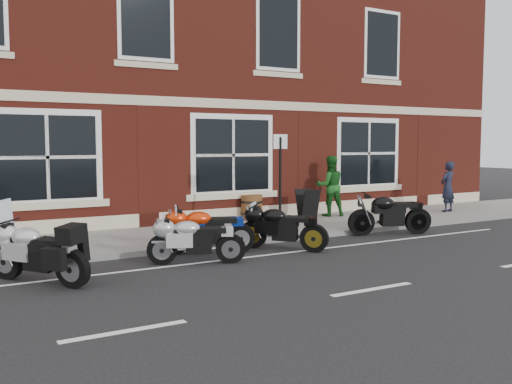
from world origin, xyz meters
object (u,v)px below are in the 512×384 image
moto_touring_silver (37,250)px  a_board_sign (308,205)px  moto_sport_black (282,226)px  pedestrian_left (448,187)px  parking_sign (280,177)px  moto_naked_black (388,213)px  pedestrian_right (330,186)px  moto_sport_silver (194,239)px  barrel_planter (252,207)px  moto_sport_red (205,229)px

moto_touring_silver → a_board_sign: bearing=-12.1°
moto_sport_black → moto_touring_silver: bearing=145.5°
moto_touring_silver → pedestrian_left: size_ratio=1.10×
moto_touring_silver → parking_sign: parking_sign is taller
moto_naked_black → pedestrian_right: 3.05m
moto_sport_black → moto_sport_silver: size_ratio=0.92×
moto_sport_black → parking_sign: bearing=19.8°
pedestrian_left → moto_naked_black: bearing=13.1°
a_board_sign → parking_sign: parking_sign is taller
moto_touring_silver → moto_sport_black: 5.09m
barrel_planter → moto_touring_silver: bearing=-147.2°
moto_sport_black → pedestrian_right: bearing=1.6°
pedestrian_right → parking_sign: 4.04m
moto_touring_silver → moto_sport_red: 3.60m
moto_touring_silver → a_board_sign: moto_touring_silver is taller
pedestrian_left → parking_sign: parking_sign is taller
moto_sport_red → moto_sport_silver: (-0.62, -0.83, -0.03)m
moto_sport_black → moto_naked_black: size_ratio=0.78×
moto_naked_black → moto_sport_silver: bearing=117.6°
barrel_planter → parking_sign: size_ratio=0.30×
moto_touring_silver → parking_sign: (5.69, 1.43, 0.95)m
moto_sport_red → moto_naked_black: (5.00, -0.12, 0.04)m
moto_touring_silver → pedestrian_right: size_ratio=0.98×
moto_sport_black → pedestrian_right: size_ratio=0.90×
moto_sport_red → parking_sign: size_ratio=0.81×
moto_sport_silver → moto_naked_black: 5.67m
barrel_planter → moto_sport_black: bearing=-110.6°
pedestrian_left → pedestrian_right: (-3.87, 1.07, 0.10)m
pedestrian_left → a_board_sign: (-4.98, 0.66, -0.36)m
moto_sport_black → pedestrian_left: 8.09m
moto_sport_black → pedestrian_left: size_ratio=1.01×
moto_sport_red → moto_sport_black: (1.59, -0.48, -0.00)m
moto_sport_red → moto_sport_black: bearing=-87.9°
moto_sport_black → a_board_sign: size_ratio=1.84×
moto_sport_red → moto_naked_black: moto_naked_black is taller
moto_touring_silver → a_board_sign: size_ratio=2.00×
moto_naked_black → parking_sign: 3.03m
pedestrian_left → parking_sign: (-7.14, -1.25, 0.58)m
moto_sport_black → moto_sport_silver: moto_sport_black is taller
pedestrian_right → pedestrian_left: bearing=-176.9°
moto_naked_black → pedestrian_right: pedestrian_right is taller
moto_sport_black → a_board_sign: 4.03m
moto_sport_red → a_board_sign: bearing=-41.7°
pedestrian_left → pedestrian_right: 4.02m
moto_naked_black → moto_sport_red: bearing=109.1°
a_board_sign → barrel_planter: a_board_sign is taller
moto_sport_red → moto_sport_black: size_ratio=1.19×
a_board_sign → barrel_planter: size_ratio=1.25×
moto_sport_red → moto_naked_black: 5.00m
moto_sport_red → moto_sport_silver: size_ratio=1.10×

